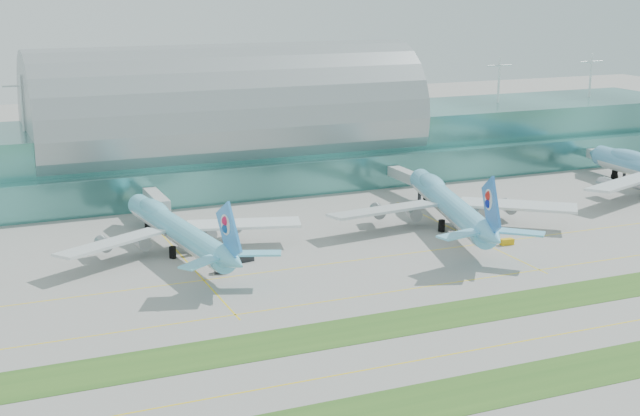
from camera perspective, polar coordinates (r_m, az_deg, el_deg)
name	(u,v)px	position (r m, az deg, el deg)	size (l,w,h in m)	color
ground	(435,322)	(168.26, 7.38, -7.24)	(700.00, 700.00, 0.00)	gray
terminal	(228,138)	(279.32, -5.92, 4.48)	(340.00, 69.10, 36.00)	#3D7A75
grass_strip_near	(525,382)	(146.81, 12.96, -10.81)	(420.00, 12.00, 0.08)	#2D591E
grass_strip_far	(430,318)	(169.85, 7.04, -7.01)	(420.00, 12.00, 0.08)	#2D591E
taxiline_b	(476,350)	(157.28, 9.96, -8.92)	(420.00, 0.35, 0.01)	yellow
taxiline_c	(391,292)	(182.97, 4.54, -5.37)	(420.00, 0.35, 0.01)	yellow
taxiline_d	(346,262)	(201.68, 1.66, -3.45)	(420.00, 0.35, 0.01)	yellow
airliner_b	(177,228)	(209.76, -9.15, -1.28)	(59.54, 68.01, 18.72)	#67C8E3
airliner_c	(449,203)	(231.07, 8.25, 0.34)	(63.20, 73.06, 20.44)	#6BC5EB
gse_c	(221,270)	(194.77, -6.36, -3.97)	(2.77, 1.76, 1.38)	black
gse_d	(246,258)	(202.43, -4.77, -3.19)	(3.30, 2.07, 1.62)	black
gse_e	(507,242)	(218.78, 11.87, -2.13)	(3.28, 1.58, 1.47)	#D69E0C
gse_f	(472,220)	(236.13, 9.71, -0.79)	(3.85, 2.04, 1.68)	black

